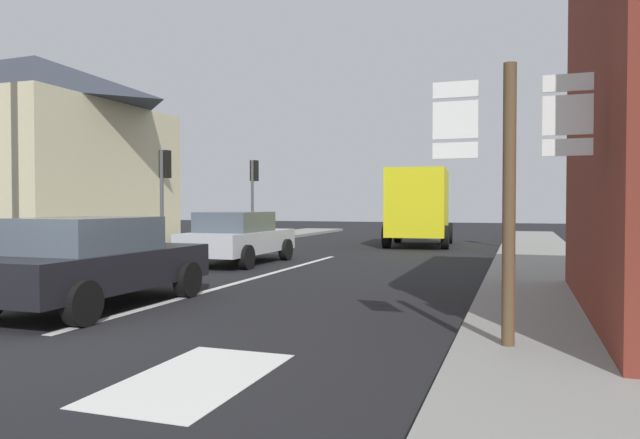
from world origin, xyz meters
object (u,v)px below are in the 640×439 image
object	(u,v)px
route_sign_post	(509,183)
traffic_light_near_left	(164,178)
sedan_near	(94,261)
sedan_far	(238,237)
delivery_truck	(419,205)
traffic_light_far_right	(510,185)
traffic_light_far_left	(254,182)

from	to	relation	value
route_sign_post	traffic_light_near_left	world-z (taller)	traffic_light_near_left
sedan_near	sedan_far	bearing A→B (deg)	97.96
sedan_far	delivery_truck	bearing A→B (deg)	67.12
sedan_near	delivery_truck	xyz separation A→B (m)	(2.70, 15.89, 0.89)
sedan_far	route_sign_post	size ratio (longest dim) A/B	1.31
sedan_near	route_sign_post	distance (m)	6.63
sedan_far	traffic_light_far_right	xyz separation A→B (m)	(7.16, 9.25, 1.67)
sedan_near	traffic_light_far_left	world-z (taller)	traffic_light_far_left
route_sign_post	traffic_light_near_left	bearing A→B (deg)	137.98
sedan_far	traffic_light_far_right	bearing A→B (deg)	52.27
route_sign_post	sedan_far	bearing A→B (deg)	132.01
sedan_near	traffic_light_far_right	bearing A→B (deg)	69.40
delivery_truck	route_sign_post	xyz separation A→B (m)	(3.74, -17.01, 0.26)
route_sign_post	traffic_light_far_right	distance (m)	17.51
traffic_light_near_left	traffic_light_far_right	distance (m)	13.11
traffic_light_near_left	traffic_light_far_right	xyz separation A→B (m)	(10.62, 7.68, -0.13)
delivery_truck	traffic_light_near_left	bearing A→B (deg)	-134.86
traffic_light_far_left	sedan_far	bearing A→B (deg)	-67.52
delivery_truck	traffic_light_near_left	size ratio (longest dim) A/B	1.49
route_sign_post	traffic_light_far_left	world-z (taller)	traffic_light_far_left
traffic_light_near_left	traffic_light_far_right	size ratio (longest dim) A/B	1.05
route_sign_post	delivery_truck	bearing A→B (deg)	102.40
traffic_light_far_right	traffic_light_far_left	bearing A→B (deg)	-175.24
route_sign_post	traffic_light_far_left	distance (m)	19.88
sedan_far	traffic_light_far_left	world-z (taller)	traffic_light_far_left
sedan_far	traffic_light_far_right	world-z (taller)	traffic_light_far_right
sedan_near	delivery_truck	world-z (taller)	delivery_truck
sedan_near	traffic_light_near_left	world-z (taller)	traffic_light_near_left
route_sign_post	traffic_light_far_right	size ratio (longest dim) A/B	0.98
sedan_near	traffic_light_near_left	bearing A→B (deg)	117.14
traffic_light_far_left	traffic_light_near_left	world-z (taller)	traffic_light_far_left
traffic_light_far_left	traffic_light_near_left	distance (m)	6.80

